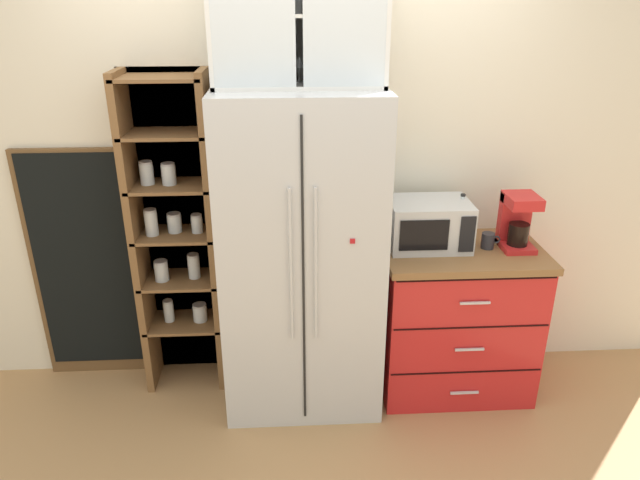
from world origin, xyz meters
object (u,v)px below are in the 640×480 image
object	(u,v)px
coffee_maker	(517,220)
mug_charcoal	(488,241)
microwave	(428,224)
mug_navy	(463,240)
bottle_cobalt	(467,234)
refrigerator	(302,256)
bottle_clear	(460,221)
chalkboard_menu	(84,267)

from	to	relation	value
coffee_maker	mug_charcoal	distance (m)	0.19
microwave	mug_charcoal	xyz separation A→B (m)	(0.33, -0.05, -0.09)
microwave	mug_navy	world-z (taller)	microwave
bottle_cobalt	mug_charcoal	bearing A→B (deg)	15.72
coffee_maker	mug_charcoal	xyz separation A→B (m)	(-0.15, -0.01, -0.11)
mug_navy	refrigerator	bearing A→B (deg)	-177.47
bottle_clear	microwave	bearing A→B (deg)	-168.84
microwave	bottle_clear	size ratio (longest dim) A/B	1.53
microwave	refrigerator	bearing A→B (deg)	-173.51
mug_navy	bottle_cobalt	xyz separation A→B (m)	(-0.00, -0.05, 0.06)
microwave	chalkboard_menu	xyz separation A→B (m)	(-1.97, 0.21, -0.31)
mug_charcoal	bottle_clear	world-z (taller)	bottle_clear
chalkboard_menu	coffee_maker	bearing A→B (deg)	-5.82
mug_charcoal	chalkboard_menu	world-z (taller)	chalkboard_menu
chalkboard_menu	refrigerator	bearing A→B (deg)	-12.79
mug_navy	bottle_clear	xyz separation A→B (m)	(-0.00, 0.08, 0.08)
bottle_clear	mug_charcoal	bearing A→B (deg)	-33.34
refrigerator	bottle_cobalt	world-z (taller)	refrigerator
coffee_maker	bottle_clear	world-z (taller)	coffee_maker
mug_charcoal	mug_navy	distance (m)	0.14
microwave	mug_navy	distance (m)	0.21
refrigerator	mug_navy	xyz separation A→B (m)	(0.90, 0.04, 0.05)
mug_navy	microwave	bearing A→B (deg)	168.12
coffee_maker	chalkboard_menu	distance (m)	2.49
refrigerator	coffee_maker	distance (m)	1.20
microwave	mug_navy	size ratio (longest dim) A/B	4.10
bottle_cobalt	microwave	bearing A→B (deg)	154.36
refrigerator	bottle_cobalt	xyz separation A→B (m)	(0.89, -0.01, 0.11)
mug_charcoal	chalkboard_menu	size ratio (longest dim) A/B	0.07
bottle_cobalt	mug_navy	bearing A→B (deg)	87.58
mug_charcoal	chalkboard_menu	distance (m)	2.33
microwave	bottle_cobalt	bearing A→B (deg)	-25.64
coffee_maker	bottle_cobalt	bearing A→B (deg)	-170.35
coffee_maker	bottle_cobalt	xyz separation A→B (m)	(-0.29, -0.05, -0.05)
coffee_maker	bottle_clear	size ratio (longest dim) A/B	1.08
mug_charcoal	bottle_cobalt	world-z (taller)	bottle_cobalt
mug_navy	chalkboard_menu	bearing A→B (deg)	173.45
microwave	mug_charcoal	world-z (taller)	microwave
refrigerator	microwave	distance (m)	0.72
refrigerator	bottle_clear	bearing A→B (deg)	7.50
bottle_clear	bottle_cobalt	xyz separation A→B (m)	(-0.00, -0.13, -0.02)
refrigerator	microwave	world-z (taller)	refrigerator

